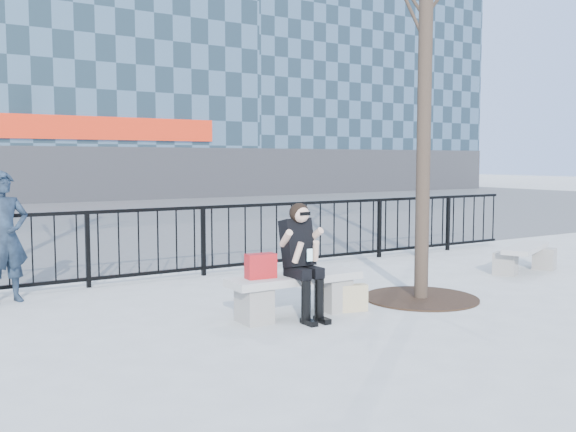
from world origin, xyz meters
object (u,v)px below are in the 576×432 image
bench_main (295,291)px  seated_woman (303,261)px  bench_second (526,256)px  standing_man (4,237)px

bench_main → seated_woman: seated_woman is taller
bench_main → seated_woman: size_ratio=1.23×
bench_second → seated_woman: 4.85m
seated_woman → standing_man: standing_man is taller
standing_man → bench_main: bearing=-58.0°
bench_main → seated_woman: (0.00, -0.16, 0.37)m
standing_man → bench_second: bearing=-30.3°
bench_main → standing_man: size_ratio=0.98×
bench_second → seated_woman: bearing=163.6°
bench_main → seated_woman: 0.40m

